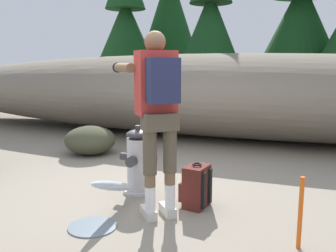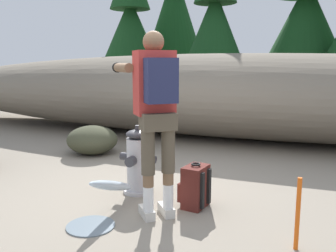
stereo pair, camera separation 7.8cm
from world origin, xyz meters
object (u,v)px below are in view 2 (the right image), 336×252
(spare_backpack, at_px, (195,187))
(boulder_mid, at_px, (92,140))
(fire_hydrant, at_px, (138,162))
(utility_worker, at_px, (155,101))
(survey_stake, at_px, (298,214))

(spare_backpack, xyz_separation_m, boulder_mid, (-2.28, 1.54, 0.02))
(fire_hydrant, relative_size, utility_worker, 0.44)
(utility_worker, xyz_separation_m, spare_backpack, (0.30, 0.33, -0.92))
(fire_hydrant, height_order, boulder_mid, fire_hydrant)
(utility_worker, bearing_deg, fire_hydrant, 0.20)
(survey_stake, bearing_deg, fire_hydrant, 158.10)
(fire_hydrant, relative_size, boulder_mid, 0.93)
(boulder_mid, distance_m, survey_stake, 3.90)
(fire_hydrant, height_order, spare_backpack, fire_hydrant)
(fire_hydrant, bearing_deg, survey_stake, -21.90)
(fire_hydrant, xyz_separation_m, utility_worker, (0.44, -0.50, 0.77))
(survey_stake, bearing_deg, boulder_mid, 147.80)
(spare_backpack, xyz_separation_m, survey_stake, (1.02, -0.54, 0.08))
(utility_worker, bearing_deg, spare_backpack, -83.66)
(spare_backpack, bearing_deg, fire_hydrant, -4.82)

